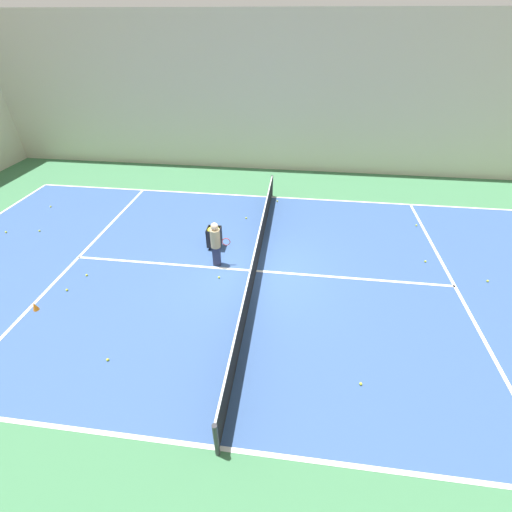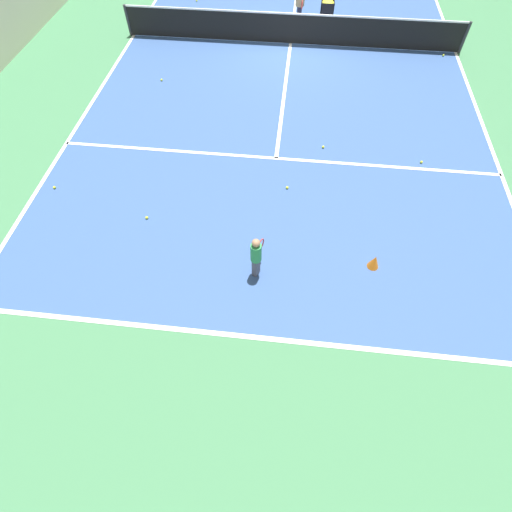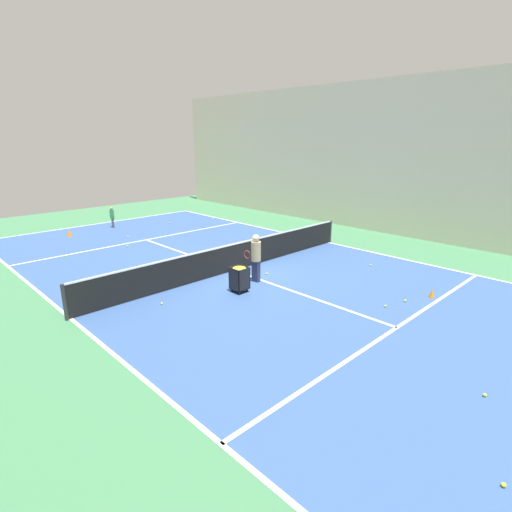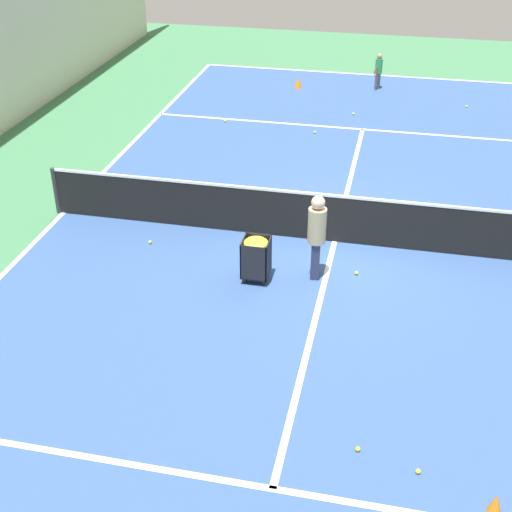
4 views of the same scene
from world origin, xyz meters
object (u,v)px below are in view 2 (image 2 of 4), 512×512
(tennis_net, at_px, (292,28))
(player_near_baseline, at_px, (256,255))
(training_cone_1, at_px, (374,262))
(ball_cart, at_px, (327,8))
(coach_at_net, at_px, (300,0))

(tennis_net, height_order, player_near_baseline, player_near_baseline)
(player_near_baseline, distance_m, training_cone_1, 2.53)
(player_near_baseline, xyz_separation_m, ball_cart, (1.35, 11.74, -0.06))
(tennis_net, height_order, ball_cart, tennis_net)
(player_near_baseline, relative_size, training_cone_1, 3.29)
(player_near_baseline, distance_m, coach_at_net, 11.43)
(coach_at_net, relative_size, ball_cart, 1.95)
(coach_at_net, bearing_deg, player_near_baseline, -7.56)
(coach_at_net, distance_m, training_cone_1, 11.22)
(tennis_net, distance_m, ball_cart, 2.09)
(player_near_baseline, height_order, training_cone_1, player_near_baseline)
(tennis_net, relative_size, training_cone_1, 35.35)
(training_cone_1, bearing_deg, ball_cart, 95.58)
(tennis_net, height_order, coach_at_net, coach_at_net)
(coach_at_net, relative_size, training_cone_1, 4.83)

